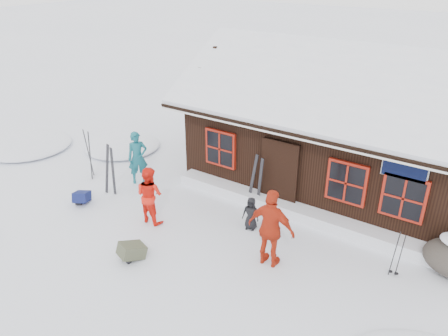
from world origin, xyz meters
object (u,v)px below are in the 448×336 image
at_px(ski_pair_left, 110,171).
at_px(ski_poles, 397,255).
at_px(skier_orange_left, 150,195).
at_px(backpack_olive, 132,253).
at_px(skier_orange_right, 271,229).
at_px(skier_crouched, 251,213).
at_px(skier_teal, 138,158).
at_px(backpack_blue, 82,199).

distance_m(ski_pair_left, ski_poles, 8.16).
xyz_separation_m(skier_orange_left, backpack_olive, (0.78, -1.51, -0.64)).
height_order(skier_orange_right, skier_crouched, skier_orange_right).
distance_m(skier_crouched, ski_poles, 3.68).
height_order(skier_teal, skier_crouched, skier_teal).
xyz_separation_m(skier_crouched, backpack_olive, (-1.66, -2.71, -0.30)).
bearing_deg(ski_poles, backpack_blue, -167.84).
relative_size(skier_orange_left, ski_pair_left, 0.96).
xyz_separation_m(skier_orange_left, skier_crouched, (2.44, 1.20, -0.34)).
xyz_separation_m(skier_teal, skier_orange_right, (5.47, -1.32, 0.12)).
distance_m(skier_orange_left, ski_poles, 6.27).
distance_m(skier_teal, backpack_olive, 4.08).
relative_size(skier_teal, skier_orange_right, 0.87).
height_order(skier_orange_right, ski_pair_left, skier_orange_right).
relative_size(ski_pair_left, backpack_olive, 2.89).
xyz_separation_m(skier_orange_left, skier_orange_right, (3.58, 0.17, 0.17)).
bearing_deg(skier_orange_left, backpack_olive, 117.04).
xyz_separation_m(skier_teal, ski_pair_left, (-0.10, -1.06, -0.06)).
distance_m(skier_crouched, ski_pair_left, 4.51).
bearing_deg(skier_teal, ski_poles, -55.02).
bearing_deg(backpack_olive, skier_orange_left, 136.64).
xyz_separation_m(skier_crouched, backpack_blue, (-4.77, -1.64, -0.32)).
height_order(ski_poles, backpack_blue, ski_poles).
bearing_deg(backpack_olive, backpack_blue, -179.71).
bearing_deg(ski_pair_left, backpack_blue, -106.82).
bearing_deg(ski_pair_left, skier_teal, 89.09).
relative_size(skier_crouched, backpack_blue, 1.75).
distance_m(skier_orange_left, backpack_olive, 1.82).
bearing_deg(ski_pair_left, skier_crouched, 14.17).
height_order(skier_teal, ski_poles, skier_teal).
bearing_deg(skier_crouched, backpack_olive, -136.43).
bearing_deg(backpack_blue, skier_crouched, -12.63).
relative_size(skier_teal, skier_crouched, 1.85).
bearing_deg(skier_teal, skier_crouched, -58.07).
bearing_deg(skier_orange_left, backpack_blue, 10.46).
bearing_deg(skier_orange_right, skier_crouched, -44.38).
distance_m(skier_orange_left, skier_crouched, 2.74).
height_order(skier_teal, ski_pair_left, skier_teal).
height_order(skier_crouched, backpack_olive, skier_crouched).
height_order(ski_pair_left, backpack_olive, ski_pair_left).
xyz_separation_m(skier_teal, backpack_olive, (2.67, -3.00, -0.69)).
height_order(ski_poles, backpack_olive, ski_poles).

